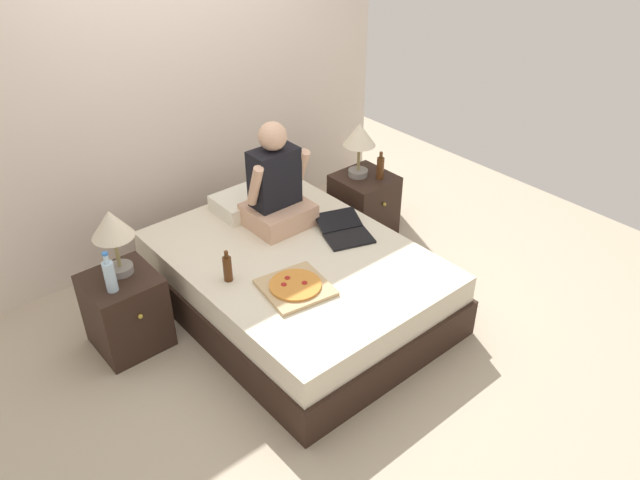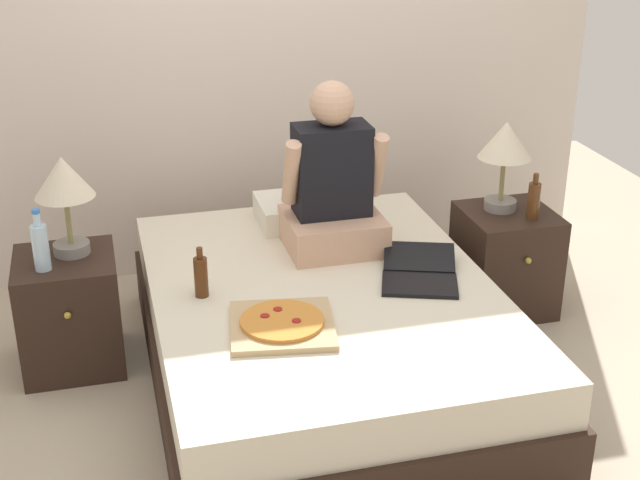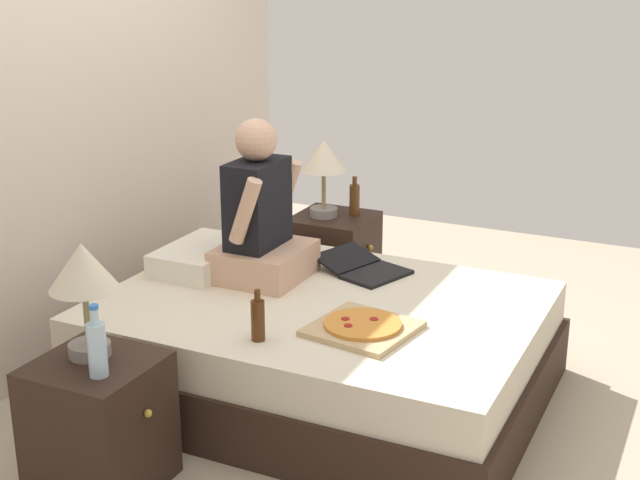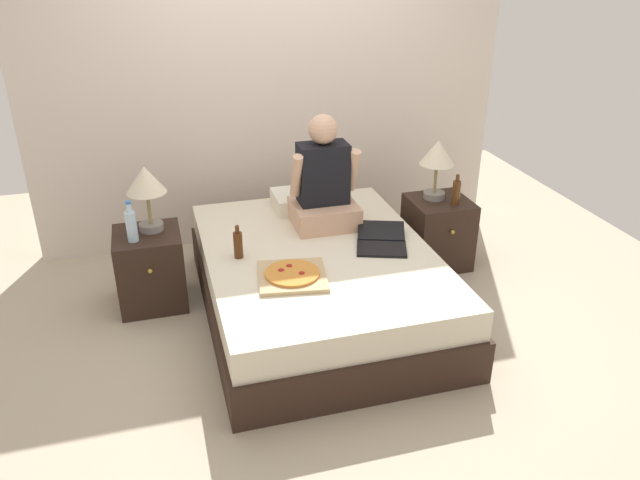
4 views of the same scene
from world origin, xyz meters
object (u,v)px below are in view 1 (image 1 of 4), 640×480
nightstand_left (126,311)px  nightstand_right (364,205)px  bed (296,281)px  lamp_on_right_nightstand (359,138)px  person_seated (276,188)px  pizza_box (295,287)px  lamp_on_left_nightstand (112,229)px  beer_bottle_on_bed (228,268)px  water_bottle (110,275)px  beer_bottle (380,167)px  laptop (345,232)px

nightstand_left → nightstand_right: size_ratio=1.00×
bed → nightstand_right: (1.07, 0.43, 0.03)m
nightstand_right → lamp_on_right_nightstand: lamp_on_right_nightstand is taller
person_seated → pizza_box: bearing=-119.3°
bed → lamp_on_left_nightstand: lamp_on_left_nightstand is taller
nightstand_left → beer_bottle_on_bed: (0.56, -0.39, 0.30)m
nightstand_right → person_seated: person_seated is taller
water_bottle → lamp_on_left_nightstand: bearing=49.4°
beer_bottle → person_seated: 1.00m
lamp_on_left_nightstand → beer_bottle_on_bed: bearing=-40.5°
pizza_box → beer_bottle_on_bed: (-0.26, 0.35, 0.07)m
pizza_box → beer_bottle_on_bed: 0.45m
nightstand_right → lamp_on_left_nightstand: bearing=178.6°
lamp_on_right_nightstand → pizza_box: size_ratio=0.99×
water_bottle → lamp_on_right_nightstand: lamp_on_right_nightstand is taller
water_bottle → pizza_box: (0.90, -0.65, -0.15)m
person_seated → pizza_box: size_ratio=1.71×
lamp_on_left_nightstand → pizza_box: 1.17m
person_seated → pizza_box: person_seated is taller
beer_bottle → lamp_on_left_nightstand: bearing=176.0°
nightstand_left → beer_bottle_on_bed: bearing=-35.1°
person_seated → laptop: 0.58m
nightstand_right → pizza_box: size_ratio=1.16×
bed → nightstand_right: 1.15m
pizza_box → nightstand_right: bearing=29.4°
bed → nightstand_left: nightstand_left is taller
lamp_on_left_nightstand → pizza_box: size_ratio=0.99×
lamp_on_right_nightstand → nightstand_right: bearing=-59.1°
lamp_on_right_nightstand → nightstand_left: bearing=-178.6°
nightstand_right → nightstand_left: bearing=180.0°
beer_bottle → person_seated: (-0.99, 0.06, 0.13)m
bed → beer_bottle: beer_bottle is taller
bed → nightstand_left: size_ratio=3.78×
lamp_on_right_nightstand → pizza_box: lamp_on_right_nightstand is taller
lamp_on_left_nightstand → laptop: 1.58m
lamp_on_left_nightstand → beer_bottle_on_bed: lamp_on_left_nightstand is taller
laptop → lamp_on_left_nightstand: bearing=159.9°
nightstand_left → laptop: size_ratio=1.06×
nightstand_right → pizza_box: bearing=-150.6°
lamp_on_left_nightstand → lamp_on_right_nightstand: 2.07m
nightstand_right → lamp_on_right_nightstand: size_ratio=1.17×
lamp_on_right_nightstand → beer_bottle: lamp_on_right_nightstand is taller
lamp_on_left_nightstand → pizza_box: (0.78, -0.79, -0.37)m
water_bottle → pizza_box: size_ratio=0.60×
bed → beer_bottle: size_ratio=8.69×
beer_bottle → person_seated: bearing=176.3°
nightstand_right → beer_bottle: bearing=-55.0°
lamp_on_right_nightstand → person_seated: bearing=-174.5°
nightstand_right → beer_bottle: (0.07, -0.10, 0.36)m
laptop → bed: bearing=173.9°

